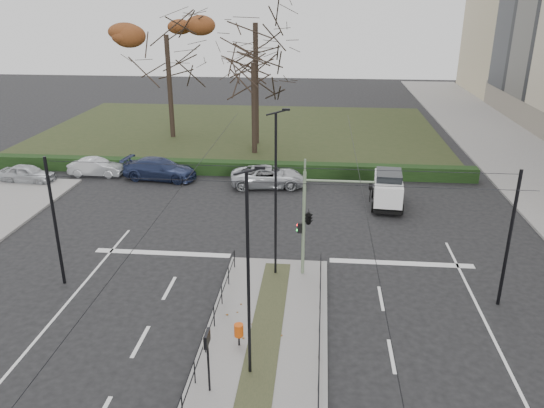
% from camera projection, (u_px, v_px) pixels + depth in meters
% --- Properties ---
extents(ground, '(140.00, 140.00, 0.00)m').
position_uv_depth(ground, '(269.00, 318.00, 21.53)').
color(ground, black).
rests_on(ground, ground).
extents(median_island, '(4.40, 15.00, 0.14)m').
position_uv_depth(median_island, '(262.00, 356.00, 19.19)').
color(median_island, slate).
rests_on(median_island, ground).
extents(sidewalk_east, '(8.00, 90.00, 0.14)m').
position_uv_depth(sidewalk_east, '(532.00, 168.00, 40.35)').
color(sidewalk_east, slate).
rests_on(sidewalk_east, ground).
extents(park, '(38.00, 26.00, 0.10)m').
position_uv_depth(park, '(240.00, 131.00, 51.74)').
color(park, '#273118').
rests_on(park, ground).
extents(hedge, '(38.00, 1.00, 1.00)m').
position_uv_depth(hedge, '(213.00, 167.00, 39.14)').
color(hedge, black).
rests_on(hedge, ground).
extents(median_railing, '(4.14, 13.24, 0.92)m').
position_uv_depth(median_railing, '(262.00, 336.00, 18.77)').
color(median_railing, black).
rests_on(median_railing, median_island).
extents(catenary, '(20.00, 34.00, 6.00)m').
position_uv_depth(catenary, '(273.00, 226.00, 21.80)').
color(catenary, black).
rests_on(catenary, ground).
extents(traffic_light, '(3.38, 1.93, 4.97)m').
position_uv_depth(traffic_light, '(310.00, 216.00, 23.77)').
color(traffic_light, slate).
rests_on(traffic_light, median_island).
extents(litter_bin, '(0.35, 0.35, 0.89)m').
position_uv_depth(litter_bin, '(239.00, 331.00, 19.42)').
color(litter_bin, black).
rests_on(litter_bin, median_island).
extents(info_panel, '(0.13, 0.59, 2.25)m').
position_uv_depth(info_panel, '(207.00, 345.00, 16.75)').
color(info_panel, black).
rests_on(info_panel, median_island).
extents(streetlamp_median_near, '(0.62, 0.13, 7.41)m').
position_uv_depth(streetlamp_median_near, '(249.00, 275.00, 16.89)').
color(streetlamp_median_near, black).
rests_on(streetlamp_median_near, median_island).
extents(streetlamp_median_far, '(0.65, 0.13, 7.75)m').
position_uv_depth(streetlamp_median_far, '(276.00, 194.00, 23.41)').
color(streetlamp_median_far, black).
rests_on(streetlamp_median_far, median_island).
extents(parked_car_first, '(3.93, 1.83, 1.30)m').
position_uv_depth(parked_car_first, '(28.00, 174.00, 37.22)').
color(parked_car_first, '#B6BABF').
rests_on(parked_car_first, ground).
extents(parked_car_second, '(3.92, 1.39, 1.29)m').
position_uv_depth(parked_car_second, '(96.00, 167.00, 38.70)').
color(parked_car_second, '#B6BABF').
rests_on(parked_car_second, ground).
extents(parked_car_third, '(5.48, 2.74, 1.53)m').
position_uv_depth(parked_car_third, '(160.00, 169.00, 37.87)').
color(parked_car_third, '#212B4E').
rests_on(parked_car_third, ground).
extents(parked_car_fourth, '(5.38, 2.92, 1.43)m').
position_uv_depth(parked_car_fourth, '(268.00, 176.00, 36.44)').
color(parked_car_fourth, '#B6BABF').
rests_on(parked_car_fourth, ground).
extents(white_van, '(2.16, 4.16, 2.21)m').
position_uv_depth(white_van, '(388.00, 188.00, 32.88)').
color(white_van, white).
rests_on(white_van, ground).
extents(rust_tree, '(9.33, 9.33, 11.96)m').
position_uv_depth(rust_tree, '(166.00, 35.00, 46.26)').
color(rust_tree, black).
rests_on(rust_tree, park).
extents(bare_tree_center, '(7.19, 7.19, 13.54)m').
position_uv_depth(bare_tree_center, '(255.00, 32.00, 43.90)').
color(bare_tree_center, black).
rests_on(bare_tree_center, park).
extents(bare_tree_near, '(6.76, 6.76, 9.74)m').
position_uv_depth(bare_tree_near, '(254.00, 70.00, 41.95)').
color(bare_tree_near, black).
rests_on(bare_tree_near, park).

